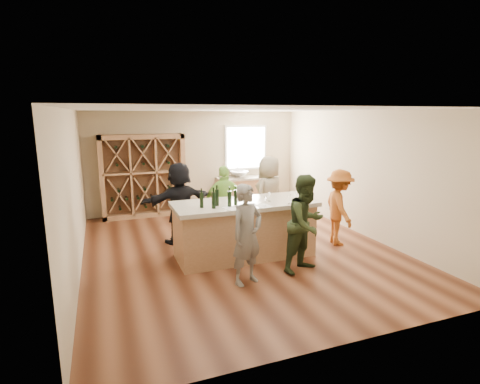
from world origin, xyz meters
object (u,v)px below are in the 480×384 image
object	(u,v)px
person_far_left	(180,203)
person_near_left	(247,235)
wine_bottle_b	(214,200)
wine_bottle_d	(229,199)
wine_bottle_e	(236,197)
person_near_right	(306,224)
person_server	(339,207)
tasting_counter_base	(244,231)
sink	(239,174)
wine_bottle_a	(202,200)
wine_bottle_c	(217,198)
person_far_right	(269,195)
wine_rack	(143,176)
person_far_mid	(225,202)

from	to	relation	value
person_far_left	person_near_left	bearing A→B (deg)	90.99
wine_bottle_b	wine_bottle_d	world-z (taller)	wine_bottle_b
wine_bottle_e	person_far_left	size ratio (longest dim) A/B	0.16
person_near_right	person_server	size ratio (longest dim) A/B	1.07
wine_bottle_b	person_near_left	xyz separation A→B (m)	(0.30, -0.86, -0.40)
tasting_counter_base	person_near_left	world-z (taller)	person_near_left
tasting_counter_base	wine_bottle_b	size ratio (longest dim) A/B	8.80
wine_bottle_b	person_far_left	bearing A→B (deg)	101.38
sink	wine_bottle_a	bearing A→B (deg)	-119.42
tasting_counter_base	wine_bottle_c	distance (m)	0.94
sink	person_far_right	distance (m)	2.46
tasting_counter_base	wine_bottle_a	distance (m)	1.14
wine_bottle_d	person_far_right	bearing A→B (deg)	44.04
wine_rack	person_far_mid	bearing A→B (deg)	-59.83
tasting_counter_base	person_far_left	bearing A→B (deg)	128.69
person_near_right	person_far_right	distance (m)	2.17
tasting_counter_base	wine_bottle_d	xyz separation A→B (m)	(-0.39, -0.25, 0.72)
wine_bottle_e	person_near_left	distance (m)	1.06
person_near_right	wine_bottle_e	bearing A→B (deg)	117.20
wine_bottle_d	wine_bottle_e	distance (m)	0.18
wine_rack	person_near_left	world-z (taller)	wine_rack
person_far_mid	person_far_right	xyz separation A→B (m)	(1.05, -0.02, 0.08)
wine_bottle_e	wine_rack	bearing A→B (deg)	108.03
wine_bottle_d	wine_bottle_e	bearing A→B (deg)	32.07
person_near_left	person_server	bearing A→B (deg)	1.91
person_near_left	person_server	xyz separation A→B (m)	(2.51, 1.08, -0.02)
sink	person_near_left	distance (m)	4.99
wine_bottle_e	person_server	xyz separation A→B (m)	(2.35, 0.10, -0.42)
sink	wine_bottle_b	world-z (taller)	wine_bottle_b
tasting_counter_base	wine_bottle_b	world-z (taller)	wine_bottle_b
person_near_right	person_far_mid	xyz separation A→B (m)	(-0.76, 2.17, -0.04)
person_far_mid	person_far_left	bearing A→B (deg)	1.87
wine_bottle_e	person_near_right	distance (m)	1.36
person_server	person_far_right	size ratio (longest dim) A/B	0.89
person_far_left	person_near_right	bearing A→B (deg)	114.29
wine_bottle_c	person_far_left	distance (m)	1.46
wine_bottle_a	person_far_left	size ratio (longest dim) A/B	0.16
wine_rack	person_far_right	bearing A→B (deg)	-45.16
wine_bottle_c	wine_bottle_e	world-z (taller)	wine_bottle_c
sink	wine_bottle_d	world-z (taller)	wine_bottle_d
wine_bottle_d	person_far_mid	world-z (taller)	person_far_mid
tasting_counter_base	person_far_right	distance (m)	1.58
person_near_right	person_server	bearing A→B (deg)	14.16
tasting_counter_base	person_near_right	bearing A→B (deg)	-53.96
wine_rack	person_near_right	xyz separation A→B (m)	(2.22, -4.68, -0.24)
tasting_counter_base	person_far_mid	xyz separation A→B (m)	(-0.02, 1.14, 0.32)
wine_bottle_b	wine_bottle_d	size ratio (longest dim) A/B	1.03
person_far_right	person_near_left	bearing A→B (deg)	27.42
wine_rack	wine_bottle_c	xyz separation A→B (m)	(0.90, -3.76, 0.13)
wine_bottle_b	person_far_mid	size ratio (longest dim) A/B	0.18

